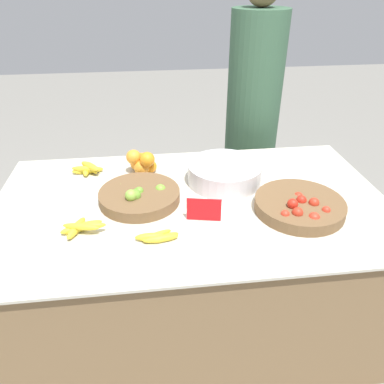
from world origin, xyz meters
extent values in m
plane|color=gray|center=(0.00, 0.00, 0.00)|extent=(12.00, 12.00, 0.00)
cube|color=olive|center=(0.00, 0.00, 0.38)|extent=(1.75, 1.02, 0.76)
cube|color=beige|center=(0.00, 0.00, 0.77)|extent=(1.82, 1.06, 0.01)
cylinder|color=brown|center=(-0.24, 0.03, 0.80)|extent=(0.37, 0.37, 0.05)
sphere|color=#89BC42|center=(-0.27, -0.03, 0.84)|extent=(0.05, 0.05, 0.05)
sphere|color=#6BA333|center=(-0.24, 0.03, 0.81)|extent=(0.06, 0.06, 0.06)
sphere|color=#7AB238|center=(-0.14, 0.05, 0.82)|extent=(0.05, 0.05, 0.05)
sphere|color=#89BC42|center=(-0.33, 0.01, 0.80)|extent=(0.05, 0.05, 0.05)
sphere|color=#89BC42|center=(-0.25, 0.11, 0.80)|extent=(0.04, 0.04, 0.04)
sphere|color=#89BC42|center=(-0.33, 0.11, 0.80)|extent=(0.04, 0.04, 0.04)
sphere|color=#6BA333|center=(-0.24, 0.03, 0.83)|extent=(0.04, 0.04, 0.04)
sphere|color=#6BA333|center=(-0.26, -0.01, 0.83)|extent=(0.05, 0.05, 0.05)
cylinder|color=brown|center=(0.46, -0.14, 0.80)|extent=(0.39, 0.39, 0.05)
sphere|color=red|center=(0.36, -0.23, 0.83)|extent=(0.04, 0.04, 0.04)
sphere|color=red|center=(0.51, -0.17, 0.83)|extent=(0.04, 0.04, 0.04)
sphere|color=red|center=(0.54, -0.22, 0.83)|extent=(0.04, 0.04, 0.04)
sphere|color=red|center=(0.41, -0.23, 0.83)|extent=(0.05, 0.05, 0.05)
sphere|color=red|center=(0.46, -0.14, 0.82)|extent=(0.04, 0.04, 0.04)
sphere|color=red|center=(0.47, -0.26, 0.82)|extent=(0.05, 0.05, 0.05)
sphere|color=red|center=(0.52, -0.19, 0.80)|extent=(0.04, 0.04, 0.04)
sphere|color=red|center=(0.47, -0.08, 0.81)|extent=(0.05, 0.05, 0.05)
sphere|color=red|center=(0.51, -0.24, 0.80)|extent=(0.04, 0.04, 0.04)
sphere|color=red|center=(0.46, -0.14, 0.83)|extent=(0.04, 0.04, 0.04)
sphere|color=red|center=(0.41, -0.18, 0.84)|extent=(0.05, 0.05, 0.05)
sphere|color=orange|center=(-0.23, 0.37, 0.82)|extent=(0.08, 0.08, 0.08)
sphere|color=orange|center=(-0.20, 0.35, 0.81)|extent=(0.07, 0.07, 0.07)
sphere|color=orange|center=(-0.25, 0.35, 0.81)|extent=(0.07, 0.07, 0.07)
sphere|color=orange|center=(-0.23, 0.30, 0.82)|extent=(0.08, 0.08, 0.08)
sphere|color=orange|center=(-0.22, 0.39, 0.81)|extent=(0.08, 0.08, 0.08)
sphere|color=orange|center=(-0.18, 0.31, 0.81)|extent=(0.07, 0.07, 0.07)
sphere|color=orange|center=(-0.26, 0.31, 0.87)|extent=(0.08, 0.08, 0.08)
sphere|color=orange|center=(-0.19, 0.28, 0.87)|extent=(0.08, 0.08, 0.08)
cylinder|color=silver|center=(0.18, 0.16, 0.82)|extent=(0.37, 0.37, 0.10)
cube|color=red|center=(0.03, -0.15, 0.83)|extent=(0.14, 0.04, 0.11)
ellipsoid|color=yellow|center=(-0.50, -0.17, 0.79)|extent=(0.08, 0.15, 0.04)
ellipsoid|color=yellow|center=(-0.50, -0.18, 0.79)|extent=(0.13, 0.07, 0.03)
ellipsoid|color=yellow|center=(-0.45, -0.15, 0.79)|extent=(0.12, 0.06, 0.03)
ellipsoid|color=yellow|center=(-0.44, -0.19, 0.81)|extent=(0.12, 0.03, 0.03)
ellipsoid|color=yellow|center=(-0.47, -0.19, 0.81)|extent=(0.15, 0.06, 0.03)
ellipsoid|color=yellow|center=(-0.52, 0.34, 0.79)|extent=(0.04, 0.13, 0.03)
ellipsoid|color=yellow|center=(-0.49, 0.34, 0.79)|extent=(0.12, 0.05, 0.03)
ellipsoid|color=yellow|center=(-0.49, 0.37, 0.79)|extent=(0.09, 0.15, 0.03)
ellipsoid|color=yellow|center=(-0.53, 0.34, 0.79)|extent=(0.13, 0.05, 0.03)
ellipsoid|color=yellow|center=(-0.51, 0.32, 0.81)|extent=(0.15, 0.05, 0.03)
ellipsoid|color=yellow|center=(-0.49, 0.33, 0.82)|extent=(0.12, 0.12, 0.04)
ellipsoid|color=yellow|center=(-0.17, -0.26, 0.79)|extent=(0.13, 0.08, 0.03)
ellipsoid|color=yellow|center=(-0.16, -0.28, 0.79)|extent=(0.14, 0.05, 0.03)
ellipsoid|color=yellow|center=(-0.20, -0.27, 0.79)|extent=(0.12, 0.04, 0.03)
ellipsoid|color=yellow|center=(-0.14, -0.27, 0.79)|extent=(0.11, 0.07, 0.03)
cylinder|color=#385B42|center=(0.53, 0.92, 0.75)|extent=(0.35, 0.35, 1.50)
camera|label=1|loc=(-0.18, -1.45, 1.70)|focal=35.00mm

